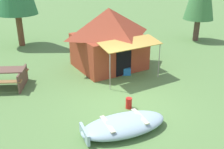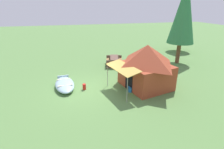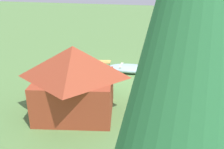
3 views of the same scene
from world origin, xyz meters
name	(u,v)px [view 2 (image 2 of 3)]	position (x,y,z in m)	size (l,w,h in m)	color
ground_plane	(90,89)	(0.00, 0.00, 0.00)	(80.00, 80.00, 0.00)	#568143
beached_rowboat	(65,84)	(-0.65, -1.53, 0.22)	(2.71, 1.41, 0.42)	#95B5C1
canvas_cabin_tent	(146,66)	(0.49, 3.62, 1.44)	(3.66, 4.18, 2.77)	#9C3D24
picnic_table	(114,60)	(-4.19, 2.77, 0.47)	(2.07, 1.78, 0.75)	brown
cooler_box	(131,88)	(0.84, 2.50, 0.16)	(0.59, 0.32, 0.32)	#2473BB
fuel_can	(84,87)	(-0.02, -0.33, 0.19)	(0.21, 0.21, 0.38)	red
pine_tree_back_right	(184,12)	(-3.46, 8.63, 4.44)	(2.31, 2.31, 7.07)	brown
pine_tree_far_center	(182,23)	(-7.42, 11.41, 3.18)	(2.61, 2.61, 4.73)	brown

